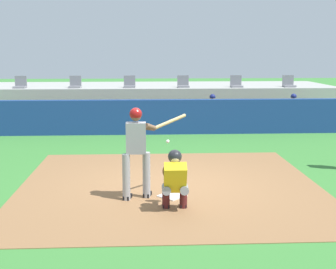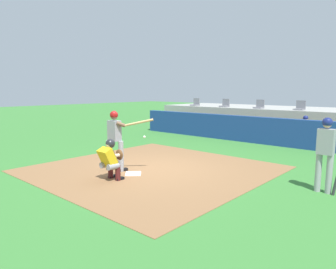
% 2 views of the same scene
% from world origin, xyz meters
% --- Properties ---
extents(ground_plane, '(80.00, 80.00, 0.00)m').
position_xyz_m(ground_plane, '(0.00, 0.00, 0.00)').
color(ground_plane, '#387A33').
extents(dirt_infield, '(6.40, 6.40, 0.01)m').
position_xyz_m(dirt_infield, '(0.00, 0.00, 0.01)').
color(dirt_infield, olive).
rests_on(dirt_infield, ground).
extents(home_plate, '(0.62, 0.62, 0.02)m').
position_xyz_m(home_plate, '(0.00, -0.80, 0.02)').
color(home_plate, white).
rests_on(home_plate, dirt_infield).
extents(batter_at_plate, '(1.29, 0.81, 1.80)m').
position_xyz_m(batter_at_plate, '(-0.67, -0.88, 1.04)').
color(batter_at_plate, '#99999E').
rests_on(batter_at_plate, ground).
extents(catcher_crouched, '(0.49, 1.67, 1.13)m').
position_xyz_m(catcher_crouched, '(-0.00, -1.58, 0.61)').
color(catcher_crouched, gray).
rests_on(catcher_crouched, ground).
extents(dugout_wall, '(13.00, 0.30, 1.20)m').
position_xyz_m(dugout_wall, '(0.00, 6.50, 0.60)').
color(dugout_wall, navy).
rests_on(dugout_wall, ground).
extents(dugout_bench, '(11.80, 0.44, 0.45)m').
position_xyz_m(dugout_bench, '(0.00, 7.50, 0.23)').
color(dugout_bench, olive).
rests_on(dugout_bench, ground).
extents(dugout_player_0, '(0.49, 0.70, 1.30)m').
position_xyz_m(dugout_player_0, '(2.00, 7.34, 0.67)').
color(dugout_player_0, '#939399').
rests_on(dugout_player_0, ground).
extents(dugout_player_1, '(0.49, 0.70, 1.30)m').
position_xyz_m(dugout_player_1, '(5.03, 7.34, 0.67)').
color(dugout_player_1, '#939399').
rests_on(dugout_player_1, ground).
extents(stands_platform, '(15.00, 4.40, 1.40)m').
position_xyz_m(stands_platform, '(0.00, 10.90, 0.70)').
color(stands_platform, '#9E9E99').
rests_on(stands_platform, ground).
extents(stadium_seat_0, '(0.46, 0.46, 0.48)m').
position_xyz_m(stadium_seat_0, '(-5.42, 9.38, 1.53)').
color(stadium_seat_0, slate).
rests_on(stadium_seat_0, stands_platform).
extents(stadium_seat_1, '(0.46, 0.46, 0.48)m').
position_xyz_m(stadium_seat_1, '(-3.25, 9.38, 1.53)').
color(stadium_seat_1, slate).
rests_on(stadium_seat_1, stands_platform).
extents(stadium_seat_2, '(0.46, 0.46, 0.48)m').
position_xyz_m(stadium_seat_2, '(-1.08, 9.38, 1.53)').
color(stadium_seat_2, slate).
rests_on(stadium_seat_2, stands_platform).
extents(stadium_seat_3, '(0.46, 0.46, 0.48)m').
position_xyz_m(stadium_seat_3, '(1.08, 9.38, 1.53)').
color(stadium_seat_3, slate).
rests_on(stadium_seat_3, stands_platform).
extents(stadium_seat_4, '(0.46, 0.46, 0.48)m').
position_xyz_m(stadium_seat_4, '(3.25, 9.38, 1.53)').
color(stadium_seat_4, slate).
rests_on(stadium_seat_4, stands_platform).
extents(stadium_seat_5, '(0.46, 0.46, 0.48)m').
position_xyz_m(stadium_seat_5, '(5.42, 9.38, 1.53)').
color(stadium_seat_5, slate).
rests_on(stadium_seat_5, stands_platform).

